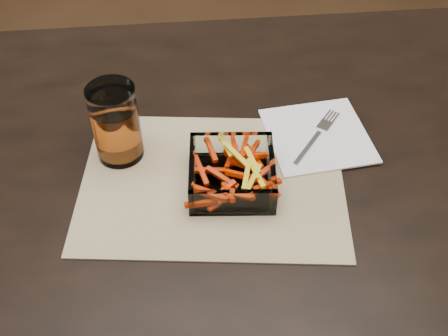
{
  "coord_description": "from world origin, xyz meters",
  "views": [
    {
      "loc": [
        -0.17,
        -0.71,
        1.47
      ],
      "look_at": [
        -0.11,
        -0.06,
        0.78
      ],
      "focal_mm": 45.0,
      "sensor_mm": 36.0,
      "label": 1
    }
  ],
  "objects_px": {
    "dining_table": "(277,183)",
    "glass_bowl": "(232,175)",
    "fork": "(317,135)",
    "tumbler": "(116,125)"
  },
  "relations": [
    {
      "from": "dining_table",
      "to": "glass_bowl",
      "type": "distance_m",
      "value": 0.17
    },
    {
      "from": "glass_bowl",
      "to": "fork",
      "type": "bearing_deg",
      "value": 30.62
    },
    {
      "from": "dining_table",
      "to": "glass_bowl",
      "type": "bearing_deg",
      "value": -142.52
    },
    {
      "from": "fork",
      "to": "glass_bowl",
      "type": "bearing_deg",
      "value": -111.62
    },
    {
      "from": "tumbler",
      "to": "fork",
      "type": "xyz_separation_m",
      "value": [
        0.36,
        0.01,
        -0.06
      ]
    },
    {
      "from": "glass_bowl",
      "to": "tumbler",
      "type": "height_order",
      "value": "tumbler"
    },
    {
      "from": "tumbler",
      "to": "glass_bowl",
      "type": "bearing_deg",
      "value": -26.18
    },
    {
      "from": "fork",
      "to": "tumbler",
      "type": "bearing_deg",
      "value": -141.13
    },
    {
      "from": "glass_bowl",
      "to": "fork",
      "type": "distance_m",
      "value": 0.2
    },
    {
      "from": "glass_bowl",
      "to": "dining_table",
      "type": "bearing_deg",
      "value": 37.48
    }
  ]
}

